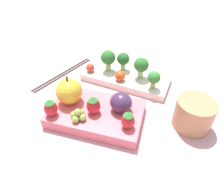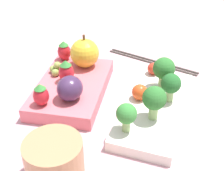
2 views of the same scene
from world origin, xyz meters
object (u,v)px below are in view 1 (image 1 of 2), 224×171
at_px(bento_box_fruit, 95,113).
at_px(broccoli_floret_2, 123,59).
at_px(broccoli_floret_3, 141,66).
at_px(grape_cluster, 78,115).
at_px(broccoli_floret_0, 108,58).
at_px(apple, 69,91).
at_px(strawberry_0, 128,120).
at_px(strawberry_2, 51,108).
at_px(chopsticks_pair, 64,73).
at_px(broccoli_floret_1, 154,78).
at_px(cherry_tomato_0, 90,68).
at_px(strawberry_1, 95,105).
at_px(bento_box_savoury, 126,78).
at_px(cherry_tomato_1, 120,76).
at_px(drinking_cup, 194,114).
at_px(plum, 121,102).

bearing_deg(bento_box_fruit, broccoli_floret_2, 92.65).
height_order(broccoli_floret_3, grape_cluster, broccoli_floret_3).
height_order(broccoli_floret_0, apple, apple).
bearing_deg(broccoli_floret_2, strawberry_0, -65.20).
bearing_deg(strawberry_2, chopsticks_pair, 119.81).
bearing_deg(broccoli_floret_1, cherry_tomato_0, 179.73).
height_order(strawberry_2, chopsticks_pair, strawberry_2).
distance_m(bento_box_fruit, strawberry_0, 0.09).
distance_m(broccoli_floret_0, strawberry_0, 0.22).
height_order(broccoli_floret_2, strawberry_1, broccoli_floret_2).
bearing_deg(apple, cherry_tomato_0, 100.97).
height_order(bento_box_savoury, broccoli_floret_3, broccoli_floret_3).
xyz_separation_m(broccoli_floret_1, broccoli_floret_2, (-0.10, 0.05, 0.00)).
bearing_deg(bento_box_savoury, chopsticks_pair, -165.51).
height_order(broccoli_floret_0, broccoli_floret_1, broccoli_floret_0).
height_order(bento_box_savoury, strawberry_0, strawberry_0).
distance_m(bento_box_fruit, cherry_tomato_0, 0.16).
height_order(strawberry_0, chopsticks_pair, strawberry_0).
relative_size(cherry_tomato_0, cherry_tomato_1, 0.85).
bearing_deg(strawberry_2, strawberry_1, 28.30).
xyz_separation_m(bento_box_savoury, strawberry_0, (0.07, -0.17, 0.04)).
xyz_separation_m(broccoli_floret_2, grape_cluster, (-0.01, -0.22, -0.02)).
bearing_deg(strawberry_1, cherry_tomato_0, 123.29).
bearing_deg(strawberry_1, strawberry_2, -151.70).
bearing_deg(apple, bento_box_fruit, 0.46).
distance_m(bento_box_fruit, drinking_cup, 0.20).
bearing_deg(grape_cluster, broccoli_floret_0, 98.22).
xyz_separation_m(broccoli_floret_1, broccoli_floret_3, (-0.04, 0.03, 0.01)).
xyz_separation_m(cherry_tomato_1, drinking_cup, (0.19, -0.06, -0.00)).
xyz_separation_m(broccoli_floret_3, cherry_tomato_0, (-0.13, -0.03, -0.02)).
distance_m(broccoli_floret_1, grape_cluster, 0.20).
distance_m(broccoli_floret_2, cherry_tomato_0, 0.09).
bearing_deg(strawberry_0, plum, 128.66).
xyz_separation_m(broccoli_floret_0, broccoli_floret_3, (0.09, 0.00, -0.00)).
bearing_deg(strawberry_1, strawberry_0, -5.52).
xyz_separation_m(cherry_tomato_0, strawberry_2, (0.02, -0.18, 0.01)).
distance_m(plum, chopsticks_pair, 0.24).
relative_size(bento_box_fruit, plum, 4.51).
relative_size(bento_box_savoury, plum, 4.93).
bearing_deg(chopsticks_pair, broccoli_floret_0, 20.91).
bearing_deg(chopsticks_pair, strawberry_1, -35.43).
height_order(broccoli_floret_2, plum, broccoli_floret_2).
bearing_deg(bento_box_fruit, broccoli_floret_0, 105.50).
bearing_deg(chopsticks_pair, cherry_tomato_1, 5.56).
bearing_deg(broccoli_floret_0, broccoli_floret_2, 28.67).
distance_m(bento_box_savoury, broccoli_floret_3, 0.06).
distance_m(broccoli_floret_3, plum, 0.14).
xyz_separation_m(bento_box_fruit, broccoli_floret_2, (-0.01, 0.18, 0.04)).
xyz_separation_m(broccoli_floret_0, strawberry_1, (0.05, -0.17, -0.01)).
distance_m(strawberry_0, strawberry_2, 0.16).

